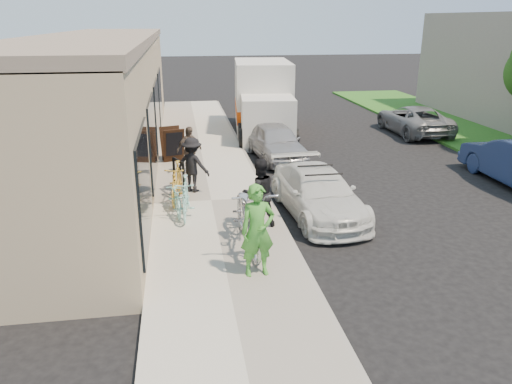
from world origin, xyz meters
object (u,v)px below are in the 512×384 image
man_standing (259,193)px  cruiser_bike_b (176,196)px  cruiser_bike_c (177,183)px  bystander_b (189,150)px  bike_rack (179,174)px  sedan_silver (276,142)px  tandem_bike (249,215)px  sandwich_board (173,144)px  far_car_gray (413,120)px  bystander_a (192,165)px  moving_truck (263,102)px  woman_rider (258,231)px  sedan_white (318,193)px  cruiser_bike_a (185,197)px

man_standing → cruiser_bike_b: size_ratio=1.04×
cruiser_bike_c → bystander_b: 2.58m
man_standing → bystander_b: size_ratio=1.10×
bike_rack → sedan_silver: (3.41, 3.71, -0.12)m
sedan_silver → cruiser_bike_c: size_ratio=2.17×
tandem_bike → sedan_silver: bearing=72.6°
sandwich_board → far_car_gray: size_ratio=0.26×
bike_rack → bystander_a: (0.38, 0.23, 0.16)m
sandwich_board → bystander_a: bearing=-95.5°
moving_truck → far_car_gray: 6.51m
sedan_silver → man_standing: 6.42m
tandem_bike → cruiser_bike_b: size_ratio=1.68×
woman_rider → bystander_a: size_ratio=1.16×
sedan_silver → far_car_gray: bearing=19.9°
far_car_gray → tandem_bike: tandem_bike is taller
bystander_b → far_car_gray: bearing=-1.6°
far_car_gray → bystander_b: (-9.71, -4.88, 0.28)m
sandwich_board → cruiser_bike_b: sandwich_board is taller
cruiser_bike_c → sedan_white: bearing=-9.7°
far_car_gray → woman_rider: bearing=54.0°
sedan_white → moving_truck: bearing=84.0°
bystander_b → bike_rack: bearing=-128.0°
sedan_white → bystander_a: bystander_a is taller
moving_truck → woman_rider: (-2.29, -12.84, -0.30)m
moving_truck → far_car_gray: (6.37, -1.17, -0.73)m
sedan_silver → bystander_b: (-3.06, -1.68, 0.25)m
sedan_white → tandem_bike: 2.74m
cruiser_bike_b → bystander_b: bystander_b is taller
sandwich_board → cruiser_bike_c: bearing=-103.5°
cruiser_bike_c → bystander_a: (0.44, 0.74, 0.25)m
bike_rack → bystander_b: size_ratio=0.68×
man_standing → bystander_a: man_standing is taller
far_car_gray → tandem_bike: (-8.64, -10.42, 0.23)m
sedan_white → cruiser_bike_a: size_ratio=2.59×
far_car_gray → cruiser_bike_c: size_ratio=2.55×
sedan_silver → man_standing: (-1.61, -6.20, 0.33)m
far_car_gray → tandem_bike: size_ratio=1.67×
bystander_a → bystander_b: 1.80m
sedan_silver → far_car_gray: size_ratio=0.85×
sandwich_board → bystander_a: 3.32m
man_standing → bike_rack: bearing=-65.2°
sedan_silver → cruiser_bike_c: bearing=-135.2°
cruiser_bike_a → cruiser_bike_b: 0.38m
bike_rack → sandwich_board: bearing=92.8°
bike_rack → woman_rider: (1.40, -4.76, 0.28)m
sedan_silver → far_car_gray: (6.65, 3.20, -0.02)m
sandwich_board → bystander_a: (0.56, -3.27, 0.18)m
bystander_a → moving_truck: bearing=-81.5°
sandwich_board → bystander_b: size_ratio=0.77×
moving_truck → bystander_a: bearing=-107.3°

